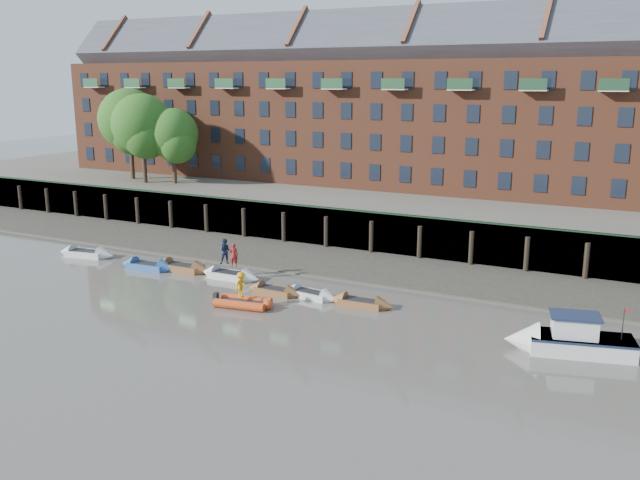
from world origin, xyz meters
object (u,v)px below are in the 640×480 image
Objects in this scene: rowboat_5 at (310,294)px; motor_launch at (560,339)px; rowboat_2 at (182,268)px; rowboat_4 at (275,291)px; person_rib_crew at (241,285)px; person_rower_b at (226,252)px; person_rower_a at (234,255)px; rowboat_3 at (230,275)px; rib_tender at (245,303)px; rowboat_6 at (361,303)px; rowboat_0 at (86,254)px; rowboat_1 at (148,266)px.

rowboat_5 is 0.64× the size of motor_launch.
rowboat_2 is 1.20× the size of rowboat_4.
motor_launch is at bearing -77.97° from person_rib_crew.
rowboat_5 is 7.74m from person_rower_b.
person_rower_b reaches higher than person_rower_a.
person_rib_crew is at bearing -49.78° from rowboat_3.
rowboat_5 is 4.34m from rib_tender.
rib_tender is at bearing -48.00° from rowboat_3.
rowboat_6 is at bearing 6.01° from rowboat_5.
person_rower_b is (-22.79, 3.44, 1.15)m from motor_launch.
rowboat_3 is 1.16× the size of rowboat_4.
rowboat_2 is at bearing 151.68° from person_rower_b.
rowboat_6 is at bearing -12.16° from rowboat_0.
rowboat_3 is 7.01m from rowboat_5.
person_rower_b reaches higher than rowboat_1.
rowboat_2 is at bearing -178.40° from rowboat_5.
rowboat_3 is 2.92× the size of person_rib_crew.
person_rib_crew reaches higher than rowboat_5.
rib_tender is (4.22, -4.56, 0.03)m from rowboat_3.
rib_tender is 18.11m from motor_launch.
rowboat_5 is 15.49m from motor_launch.
rowboat_4 is at bearing -161.97° from rowboat_5.
person_rower_a is (-4.21, 1.63, 1.53)m from rowboat_4.
rowboat_5 is (2.38, 0.43, 0.00)m from rowboat_4.
rowboat_0 is at bearing 169.80° from rowboat_1.
rowboat_2 is at bearing 172.20° from rowboat_6.
rowboat_1 is at bearing -165.01° from rowboat_2.
rowboat_4 is at bearing 133.64° from person_rower_a.
rowboat_6 is (17.17, -0.52, -0.02)m from rowboat_1.
rowboat_5 is 2.32× the size of person_rower_b.
rowboat_0 reaches higher than rowboat_5.
person_rower_a is at bearing 121.56° from rib_tender.
rib_tender is at bearing -30.62° from rowboat_2.
rowboat_1 is 2.63m from rowboat_2.
person_rower_b is 1.13× the size of person_rib_crew.
rowboat_1 reaches higher than rowboat_4.
rowboat_1 is 1.26× the size of rib_tender.
person_rower_a is at bearing 1.17° from rowboat_1.
rowboat_3 is at bearing -61.32° from person_rower_b.
rowboat_3 is 1.11× the size of rowboat_6.
motor_launch is at bearing -8.84° from rowboat_3.
rowboat_2 is (2.52, 0.77, 0.01)m from rowboat_1.
rowboat_6 is at bearing -7.65° from rowboat_3.
person_rower_a reaches higher than rib_tender.
rowboat_4 is 2.52× the size of person_rib_crew.
rowboat_3 is at bearing 124.09° from rib_tender.
rowboat_1 is 11.43m from person_rib_crew.
person_rower_a is at bearing -48.51° from person_rower_b.
motor_launch is (15.35, -1.99, 0.45)m from rowboat_5.
rowboat_2 reaches higher than rib_tender.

